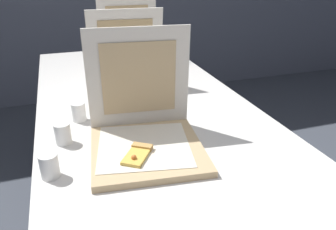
# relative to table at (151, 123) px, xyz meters

# --- Properties ---
(table) EXTENTS (0.88, 2.22, 0.73)m
(table) POSITION_rel_table_xyz_m (0.00, 0.00, 0.00)
(table) COLOR silver
(table) RESTS_ON ground
(pizza_box_front) EXTENTS (0.39, 0.39, 0.37)m
(pizza_box_front) POSITION_rel_table_xyz_m (-0.09, -0.26, 0.10)
(pizza_box_front) COLOR tan
(pizza_box_front) RESTS_ON table
(pizza_box_middle) EXTENTS (0.38, 0.38, 0.37)m
(pizza_box_middle) POSITION_rel_table_xyz_m (-0.02, 0.25, 0.10)
(pizza_box_middle) COLOR tan
(pizza_box_middle) RESTS_ON table
(pizza_box_back) EXTENTS (0.36, 0.36, 0.37)m
(pizza_box_back) POSITION_rel_table_xyz_m (0.09, 0.68, 0.10)
(pizza_box_back) COLOR tan
(pizza_box_back) RESTS_ON table
(cup_white_mid) EXTENTS (0.05, 0.05, 0.07)m
(cup_white_mid) POSITION_rel_table_xyz_m (-0.28, 0.02, 0.08)
(cup_white_mid) COLOR white
(cup_white_mid) RESTS_ON table
(cup_white_near_center) EXTENTS (0.05, 0.05, 0.07)m
(cup_white_near_center) POSITION_rel_table_xyz_m (-0.34, -0.15, 0.08)
(cup_white_near_center) COLOR white
(cup_white_near_center) RESTS_ON table
(cup_white_near_left) EXTENTS (0.05, 0.05, 0.07)m
(cup_white_near_left) POSITION_rel_table_xyz_m (-0.39, -0.33, 0.08)
(cup_white_near_left) COLOR white
(cup_white_near_left) RESTS_ON table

